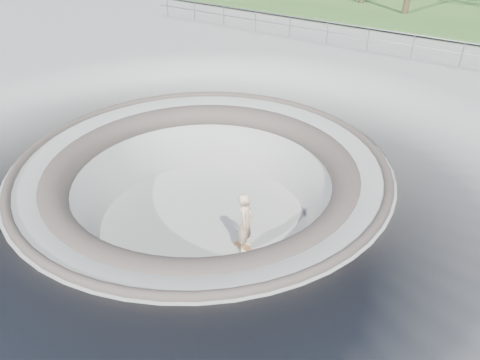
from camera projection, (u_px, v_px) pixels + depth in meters
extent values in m
plane|color=gray|center=(202.00, 162.00, 12.88)|extent=(180.00, 180.00, 0.00)
torus|color=gray|center=(205.00, 220.00, 13.94)|extent=(14.00, 14.00, 4.00)
cylinder|color=gray|center=(205.00, 219.00, 13.91)|extent=(6.60, 6.60, 0.10)
torus|color=#4C423C|center=(202.00, 163.00, 12.89)|extent=(10.24, 10.24, 0.24)
torus|color=#4C423C|center=(202.00, 176.00, 13.12)|extent=(8.91, 8.91, 0.81)
cylinder|color=gray|center=(370.00, 28.00, 20.65)|extent=(25.00, 0.05, 0.05)
cylinder|color=gray|center=(368.00, 38.00, 20.89)|extent=(25.00, 0.05, 0.05)
cube|color=brown|center=(246.00, 249.00, 12.59)|extent=(0.80, 0.42, 0.02)
cylinder|color=#B1B1B6|center=(246.00, 250.00, 12.60)|extent=(0.08, 0.16, 0.03)
cylinder|color=#B1B1B6|center=(246.00, 250.00, 12.60)|extent=(0.08, 0.16, 0.03)
cylinder|color=silver|center=(246.00, 250.00, 12.61)|extent=(0.07, 0.04, 0.06)
cylinder|color=silver|center=(246.00, 250.00, 12.61)|extent=(0.07, 0.04, 0.06)
cylinder|color=silver|center=(246.00, 250.00, 12.61)|extent=(0.07, 0.04, 0.06)
cylinder|color=silver|center=(246.00, 250.00, 12.61)|extent=(0.07, 0.04, 0.06)
imported|color=beige|center=(246.00, 223.00, 12.12)|extent=(0.60, 0.73, 1.73)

